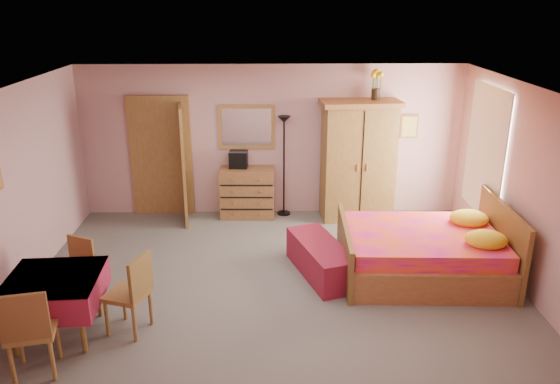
{
  "coord_description": "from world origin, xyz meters",
  "views": [
    {
      "loc": [
        -0.04,
        -6.62,
        3.62
      ],
      "look_at": [
        0.1,
        0.3,
        1.15
      ],
      "focal_mm": 35.0,
      "sensor_mm": 36.0,
      "label": 1
    }
  ],
  "objects_px": {
    "stereo": "(238,159)",
    "dining_table": "(57,306)",
    "wall_mirror": "(247,127)",
    "bed": "(423,240)",
    "sunflower_vase": "(376,84)",
    "chest_of_drawers": "(247,192)",
    "chair_east": "(127,293)",
    "wardrobe": "(358,161)",
    "chair_north": "(74,274)",
    "bench": "(321,259)",
    "floor_lamp": "(284,167)",
    "chair_south": "(32,329)"
  },
  "relations": [
    {
      "from": "stereo",
      "to": "dining_table",
      "type": "xyz_separation_m",
      "value": [
        -1.86,
        -3.6,
        -0.65
      ]
    },
    {
      "from": "wall_mirror",
      "to": "stereo",
      "type": "distance_m",
      "value": 0.57
    },
    {
      "from": "stereo",
      "to": "bed",
      "type": "xyz_separation_m",
      "value": [
        2.61,
        -2.23,
        -0.51
      ]
    },
    {
      "from": "sunflower_vase",
      "to": "dining_table",
      "type": "bearing_deg",
      "value": -139.31
    },
    {
      "from": "stereo",
      "to": "bed",
      "type": "relative_size",
      "value": 0.14
    },
    {
      "from": "wall_mirror",
      "to": "sunflower_vase",
      "type": "xyz_separation_m",
      "value": [
        2.13,
        -0.21,
        0.74
      ]
    },
    {
      "from": "chest_of_drawers",
      "to": "chair_east",
      "type": "xyz_separation_m",
      "value": [
        -1.23,
        -3.47,
        0.04
      ]
    },
    {
      "from": "chest_of_drawers",
      "to": "wardrobe",
      "type": "xyz_separation_m",
      "value": [
        1.88,
        -0.08,
        0.58
      ]
    },
    {
      "from": "dining_table",
      "to": "chair_north",
      "type": "height_order",
      "value": "chair_north"
    },
    {
      "from": "wardrobe",
      "to": "stereo",
      "type": "bearing_deg",
      "value": 171.72
    },
    {
      "from": "bed",
      "to": "chair_north",
      "type": "relative_size",
      "value": 2.6
    },
    {
      "from": "bench",
      "to": "dining_table",
      "type": "xyz_separation_m",
      "value": [
        -3.09,
        -1.39,
        0.14
      ]
    },
    {
      "from": "chair_east",
      "to": "chest_of_drawers",
      "type": "bearing_deg",
      "value": -1.19
    },
    {
      "from": "chest_of_drawers",
      "to": "sunflower_vase",
      "type": "relative_size",
      "value": 1.88
    },
    {
      "from": "floor_lamp",
      "to": "chair_south",
      "type": "bearing_deg",
      "value": -121.62
    },
    {
      "from": "wall_mirror",
      "to": "wardrobe",
      "type": "bearing_deg",
      "value": -8.64
    },
    {
      "from": "sunflower_vase",
      "to": "bench",
      "type": "relative_size",
      "value": 0.36
    },
    {
      "from": "bed",
      "to": "chair_east",
      "type": "relative_size",
      "value": 2.3
    },
    {
      "from": "bench",
      "to": "dining_table",
      "type": "height_order",
      "value": "dining_table"
    },
    {
      "from": "dining_table",
      "to": "chair_south",
      "type": "relative_size",
      "value": 0.99
    },
    {
      "from": "wardrobe",
      "to": "bed",
      "type": "bearing_deg",
      "value": -79.21
    },
    {
      "from": "bed",
      "to": "chair_north",
      "type": "xyz_separation_m",
      "value": [
        -4.49,
        -0.72,
        -0.09
      ]
    },
    {
      "from": "floor_lamp",
      "to": "wardrobe",
      "type": "height_order",
      "value": "wardrobe"
    },
    {
      "from": "dining_table",
      "to": "chair_north",
      "type": "bearing_deg",
      "value": 92.24
    },
    {
      "from": "chair_south",
      "to": "chair_east",
      "type": "bearing_deg",
      "value": 31.56
    },
    {
      "from": "chest_of_drawers",
      "to": "floor_lamp",
      "type": "bearing_deg",
      "value": 8.65
    },
    {
      "from": "floor_lamp",
      "to": "wardrobe",
      "type": "xyz_separation_m",
      "value": [
        1.25,
        -0.16,
        0.14
      ]
    },
    {
      "from": "stereo",
      "to": "chair_east",
      "type": "xyz_separation_m",
      "value": [
        -1.09,
        -3.52,
        -0.54
      ]
    },
    {
      "from": "wall_mirror",
      "to": "chair_east",
      "type": "xyz_separation_m",
      "value": [
        -1.23,
        -3.68,
        -1.07
      ]
    },
    {
      "from": "chair_east",
      "to": "bed",
      "type": "bearing_deg",
      "value": -52.41
    },
    {
      "from": "chair_south",
      "to": "wall_mirror",
      "type": "bearing_deg",
      "value": 53.68
    },
    {
      "from": "floor_lamp",
      "to": "sunflower_vase",
      "type": "relative_size",
      "value": 3.56
    },
    {
      "from": "bench",
      "to": "chair_north",
      "type": "xyz_separation_m",
      "value": [
        -3.11,
        -0.74,
        0.2
      ]
    },
    {
      "from": "chest_of_drawers",
      "to": "chair_north",
      "type": "height_order",
      "value": "chest_of_drawers"
    },
    {
      "from": "stereo",
      "to": "bench",
      "type": "relative_size",
      "value": 0.22
    },
    {
      "from": "chair_south",
      "to": "bench",
      "type": "bearing_deg",
      "value": 21.51
    },
    {
      "from": "sunflower_vase",
      "to": "bed",
      "type": "distance_m",
      "value": 2.84
    },
    {
      "from": "stereo",
      "to": "sunflower_vase",
      "type": "height_order",
      "value": "sunflower_vase"
    },
    {
      "from": "bed",
      "to": "chair_east",
      "type": "distance_m",
      "value": 3.92
    },
    {
      "from": "bench",
      "to": "chair_east",
      "type": "relative_size",
      "value": 1.44
    },
    {
      "from": "chair_north",
      "to": "bed",
      "type": "bearing_deg",
      "value": -146.83
    },
    {
      "from": "bench",
      "to": "sunflower_vase",
      "type": "bearing_deg",
      "value": 64.16
    },
    {
      "from": "chest_of_drawers",
      "to": "chair_south",
      "type": "relative_size",
      "value": 0.92
    },
    {
      "from": "wardrobe",
      "to": "wall_mirror",
      "type": "bearing_deg",
      "value": 166.67
    },
    {
      "from": "chest_of_drawers",
      "to": "stereo",
      "type": "distance_m",
      "value": 0.6
    },
    {
      "from": "stereo",
      "to": "chair_east",
      "type": "height_order",
      "value": "stereo"
    },
    {
      "from": "chest_of_drawers",
      "to": "bed",
      "type": "bearing_deg",
      "value": -40.12
    },
    {
      "from": "sunflower_vase",
      "to": "floor_lamp",
      "type": "bearing_deg",
      "value": 177.06
    },
    {
      "from": "floor_lamp",
      "to": "dining_table",
      "type": "relative_size",
      "value": 1.76
    },
    {
      "from": "wardrobe",
      "to": "dining_table",
      "type": "relative_size",
      "value": 2.05
    }
  ]
}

